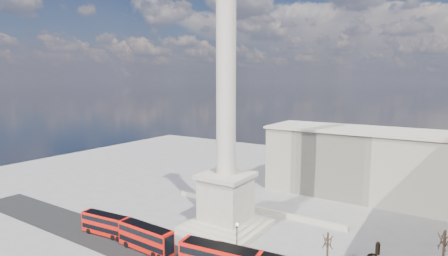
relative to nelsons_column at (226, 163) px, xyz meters
name	(u,v)px	position (x,y,z in m)	size (l,w,h in m)	color
ground	(211,238)	(0.00, -5.00, -12.92)	(180.00, 180.00, 0.00)	gray
nelsons_column	(226,163)	(0.00, 0.00, 0.00)	(14.00, 14.00, 49.85)	#BBB09C
balustrade_wall	(253,208)	(0.00, 11.00, -12.37)	(40.00, 0.60, 1.10)	#BBB29B
building_northeast	(374,164)	(20.00, 35.00, -4.59)	(51.00, 17.00, 16.60)	beige
red_bus_a	(146,238)	(-6.33, -14.68, -10.63)	(10.81, 2.84, 4.36)	red
red_bus_e	(106,224)	(-16.90, -14.36, -10.82)	(10.05, 3.26, 4.00)	red
victorian_lamp	(237,239)	(8.35, -9.91, -9.10)	(0.56, 0.56, 6.48)	black
bare_tree_mid	(328,240)	(21.05, -5.75, -7.57)	(1.79, 1.79, 6.79)	#332319
bare_tree_far	(445,239)	(35.09, 1.59, -6.77)	(1.91, 1.91, 7.80)	#332319
pedestrian_crossing	(211,249)	(3.50, -9.87, -11.95)	(1.13, 0.47, 1.93)	#222823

